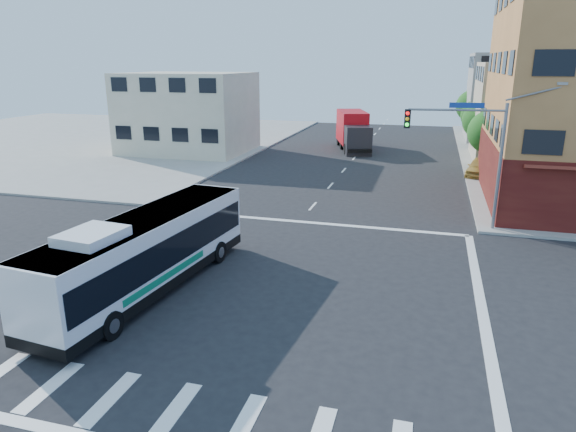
# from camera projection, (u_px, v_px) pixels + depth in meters

# --- Properties ---
(ground) EXTENTS (120.00, 120.00, 0.00)m
(ground) POSITION_uv_depth(u_px,v_px,m) (243.00, 287.00, 21.51)
(ground) COLOR black
(ground) RESTS_ON ground
(sidewalk_nw) EXTENTS (50.00, 50.00, 0.15)m
(sidewalk_nw) POSITION_uv_depth(u_px,v_px,m) (75.00, 138.00, 62.78)
(sidewalk_nw) COLOR gray
(sidewalk_nw) RESTS_ON ground
(building_east_near) EXTENTS (12.06, 10.06, 9.00)m
(building_east_near) POSITION_uv_depth(u_px,v_px,m) (544.00, 113.00, 47.15)
(building_east_near) COLOR #B4A889
(building_east_near) RESTS_ON ground
(building_east_far) EXTENTS (12.06, 10.06, 10.00)m
(building_east_far) POSITION_uv_depth(u_px,v_px,m) (522.00, 98.00, 59.91)
(building_east_far) COLOR gray
(building_east_far) RESTS_ON ground
(building_west) EXTENTS (12.06, 10.06, 8.00)m
(building_west) POSITION_uv_depth(u_px,v_px,m) (188.00, 113.00, 52.38)
(building_west) COLOR beige
(building_west) RESTS_ON ground
(signal_mast_ne) EXTENTS (7.91, 1.13, 8.07)m
(signal_mast_ne) POSITION_uv_depth(u_px,v_px,m) (469.00, 141.00, 27.52)
(signal_mast_ne) COLOR slate
(signal_mast_ne) RESTS_ON ground
(street_tree_a) EXTENTS (3.60, 3.60, 5.53)m
(street_tree_a) POSITION_uv_depth(u_px,v_px,m) (491.00, 129.00, 43.14)
(street_tree_a) COLOR #331D12
(street_tree_a) RESTS_ON ground
(street_tree_b) EXTENTS (3.80, 3.80, 5.79)m
(street_tree_b) POSITION_uv_depth(u_px,v_px,m) (483.00, 118.00, 50.47)
(street_tree_b) COLOR #331D12
(street_tree_b) RESTS_ON ground
(street_tree_c) EXTENTS (3.40, 3.40, 5.29)m
(street_tree_c) POSITION_uv_depth(u_px,v_px,m) (477.00, 113.00, 57.93)
(street_tree_c) COLOR #331D12
(street_tree_c) RESTS_ON ground
(street_tree_d) EXTENTS (4.00, 4.00, 6.03)m
(street_tree_d) POSITION_uv_depth(u_px,v_px,m) (473.00, 104.00, 65.18)
(street_tree_d) COLOR #331D12
(street_tree_d) RESTS_ON ground
(transit_bus) EXTENTS (3.68, 11.92, 3.47)m
(transit_bus) POSITION_uv_depth(u_px,v_px,m) (147.00, 251.00, 20.75)
(transit_bus) COLOR black
(transit_bus) RESTS_ON ground
(box_truck) EXTENTS (5.04, 9.17, 3.97)m
(box_truck) POSITION_uv_depth(u_px,v_px,m) (353.00, 132.00, 54.47)
(box_truck) COLOR black
(box_truck) RESTS_ON ground
(parked_car) EXTENTS (2.81, 4.81, 1.54)m
(parked_car) POSITION_uv_depth(u_px,v_px,m) (480.00, 167.00, 42.00)
(parked_car) COLOR gold
(parked_car) RESTS_ON ground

